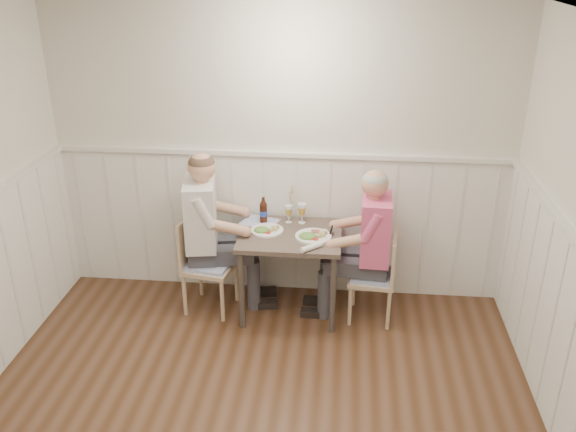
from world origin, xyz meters
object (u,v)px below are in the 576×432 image
object	(u,v)px
man_in_pink	(369,256)
grass_vase	(289,203)
diner_cream	(208,243)
chair_right	(378,274)
dining_table	(290,245)
beer_bottle	(263,212)
chair_left	(204,260)

from	to	relation	value
man_in_pink	grass_vase	distance (m)	0.84
diner_cream	man_in_pink	bearing A→B (deg)	-1.61
chair_right	dining_table	bearing A→B (deg)	176.54
man_in_pink	beer_bottle	size ratio (longest dim) A/B	5.67
dining_table	man_in_pink	bearing A→B (deg)	-0.08
dining_table	diner_cream	xyz separation A→B (m)	(-0.72, 0.04, -0.04)
diner_cream	beer_bottle	xyz separation A→B (m)	(0.47, 0.15, 0.25)
dining_table	diner_cream	world-z (taller)	diner_cream
chair_right	chair_left	xyz separation A→B (m)	(-1.50, 0.02, 0.04)
man_in_pink	beer_bottle	xyz separation A→B (m)	(-0.92, 0.19, 0.29)
dining_table	grass_vase	bearing A→B (deg)	96.95
chair_right	beer_bottle	distance (m)	1.11
man_in_pink	chair_left	bearing A→B (deg)	-179.20
beer_bottle	grass_vase	world-z (taller)	grass_vase
diner_cream	grass_vase	distance (m)	0.79
man_in_pink	grass_vase	bearing A→B (deg)	156.33
dining_table	beer_bottle	size ratio (longest dim) A/B	3.56
chair_right	diner_cream	xyz separation A→B (m)	(-1.47, 0.08, 0.17)
chair_left	grass_vase	xyz separation A→B (m)	(0.71, 0.33, 0.43)
dining_table	man_in_pink	world-z (taller)	man_in_pink
chair_left	man_in_pink	bearing A→B (deg)	0.80
beer_bottle	grass_vase	bearing A→B (deg)	28.09
grass_vase	chair_right	bearing A→B (deg)	-24.17
dining_table	beer_bottle	distance (m)	0.38
man_in_pink	dining_table	bearing A→B (deg)	179.92
dining_table	beer_bottle	bearing A→B (deg)	142.63
chair_left	man_in_pink	world-z (taller)	man_in_pink
diner_cream	grass_vase	size ratio (longest dim) A/B	4.33
chair_right	grass_vase	bearing A→B (deg)	155.83
chair_left	man_in_pink	xyz separation A→B (m)	(1.42, 0.02, 0.10)
dining_table	grass_vase	distance (m)	0.40
dining_table	chair_right	distance (m)	0.78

